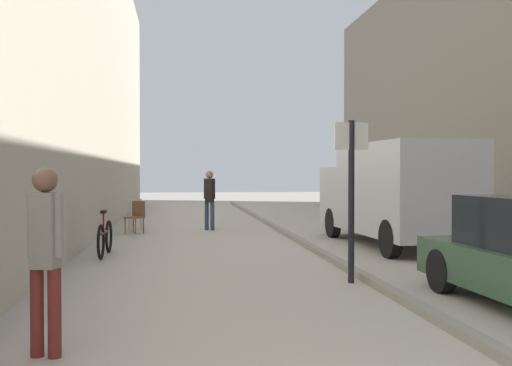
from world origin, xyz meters
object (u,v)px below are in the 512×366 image
Objects in this scene: pedestrian_mid_block at (210,196)px; bicycle_leaning at (105,238)px; cafe_chair_near_window at (135,212)px; delivery_van at (394,192)px; street_sign_post at (351,186)px; cafe_chair_by_doorway at (136,215)px; pedestrian_main_foreground at (45,248)px.

pedestrian_mid_block reaches higher than bicycle_leaning.
cafe_chair_near_window is at bearing 89.90° from bicycle_leaning.
street_sign_post is (-2.42, -4.54, 0.24)m from delivery_van.
bicycle_leaning is 5.92m from cafe_chair_near_window.
cafe_chair_by_doorway is at bearing -77.47° from street_sign_post.
street_sign_post is 2.77× the size of cafe_chair_by_doorway.
bicycle_leaning is (-2.49, -5.38, -0.67)m from pedestrian_mid_block.
delivery_van is 7.45m from cafe_chair_by_doorway.
cafe_chair_by_doorway is at bearing 147.05° from delivery_van.
bicycle_leaning is (-6.70, -0.92, -0.93)m from delivery_van.
cafe_chair_near_window is at bearing -72.29° from pedestrian_main_foreground.
pedestrian_main_foreground is 11.63m from cafe_chair_by_doorway.
cafe_chair_near_window is (-0.08, 12.84, -0.50)m from pedestrian_main_foreground.
delivery_van is at bearing -25.19° from pedestrian_mid_block.
pedestrian_main_foreground is at bearing 75.33° from cafe_chair_near_window.
cafe_chair_near_window is 1.00× the size of cafe_chair_by_doorway.
street_sign_post reaches higher than pedestrian_main_foreground.
street_sign_post is 10.42m from cafe_chair_near_window.
cafe_chair_by_doorway is at bearing -72.81° from pedestrian_main_foreground.
delivery_van is at bearing -177.02° from cafe_chair_by_doorway.
street_sign_post is at bearing -120.42° from delivery_van.
pedestrian_main_foreground is 10.14m from delivery_van.
bicycle_leaning reaches higher than cafe_chair_near_window.
pedestrian_main_foreground is at bearing 123.39° from cafe_chair_by_doorway.
cafe_chair_near_window is at bearing 140.05° from delivery_van.
cafe_chair_by_doorway is (0.11, -1.23, 0.00)m from cafe_chair_near_window.
delivery_van is 6.04× the size of cafe_chair_near_window.
bicycle_leaning is at bearing 72.95° from cafe_chair_near_window.
delivery_van is at bearing 9.73° from bicycle_leaning.
cafe_chair_by_doorway is (0.03, 11.62, -0.50)m from pedestrian_main_foreground.
cafe_chair_by_doorway is (0.32, 4.69, 0.17)m from bicycle_leaning.
cafe_chair_near_window is (-2.28, 0.54, -0.51)m from pedestrian_mid_block.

